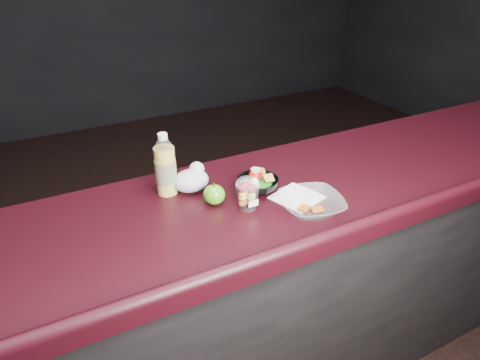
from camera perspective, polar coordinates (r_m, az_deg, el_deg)
name	(u,v)px	position (r m, az deg, el deg)	size (l,w,h in m)	color
counter	(261,293)	(1.94, 2.83, -14.87)	(4.06, 0.71, 1.02)	black
lemonade_bottle	(166,169)	(1.62, -9.90, 1.48)	(0.08, 0.08, 0.24)	gold
fruit_cup	(248,193)	(1.51, 1.02, -1.72)	(0.09, 0.09, 0.12)	white
green_apple	(214,195)	(1.56, -3.47, -1.96)	(0.08, 0.08, 0.08)	#2D870F
plastic_bag	(192,179)	(1.65, -6.47, 0.12)	(0.14, 0.12, 0.10)	silver
snack_bowl	(257,183)	(1.64, 2.33, -0.45)	(0.19, 0.19, 0.09)	black
takeout_bowl	(311,205)	(1.54, 9.44, -3.25)	(0.27, 0.27, 0.06)	silver
paper_napkin	(297,197)	(1.62, 7.60, -2.31)	(0.16, 0.16, 0.00)	white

